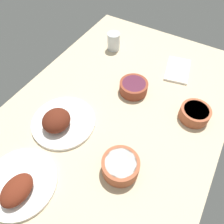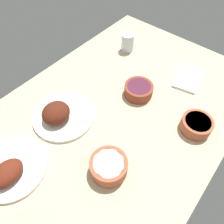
{
  "view_description": "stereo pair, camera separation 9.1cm",
  "coord_description": "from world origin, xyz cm",
  "px_view_note": "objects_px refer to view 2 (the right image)",
  "views": [
    {
      "loc": [
        47.17,
        27.57,
        78.42
      ],
      "look_at": [
        0.0,
        0.0,
        6.0
      ],
      "focal_mm": 34.19,
      "sensor_mm": 36.0,
      "label": 1
    },
    {
      "loc": [
        41.97,
        34.99,
        78.42
      ],
      "look_at": [
        0.0,
        0.0,
        6.0
      ],
      "focal_mm": 34.19,
      "sensor_mm": 36.0,
      "label": 2
    }
  ],
  "objects_px": {
    "bowl_onions": "(139,90)",
    "folded_napkin": "(188,78)",
    "bowl_cream": "(109,166)",
    "water_tumbler": "(128,42)",
    "plate_far_side": "(60,114)",
    "bowl_potatoes": "(196,124)",
    "plate_near_viewer": "(10,169)"
  },
  "relations": [
    {
      "from": "bowl_cream",
      "to": "bowl_potatoes",
      "type": "bearing_deg",
      "value": 156.8
    },
    {
      "from": "plate_near_viewer",
      "to": "bowl_cream",
      "type": "distance_m",
      "value": 0.35
    },
    {
      "from": "water_tumbler",
      "to": "plate_near_viewer",
      "type": "bearing_deg",
      "value": 7.62
    },
    {
      "from": "water_tumbler",
      "to": "folded_napkin",
      "type": "distance_m",
      "value": 0.38
    },
    {
      "from": "plate_far_side",
      "to": "bowl_onions",
      "type": "relative_size",
      "value": 2.01
    },
    {
      "from": "plate_near_viewer",
      "to": "bowl_potatoes",
      "type": "height_order",
      "value": "plate_near_viewer"
    },
    {
      "from": "plate_near_viewer",
      "to": "bowl_potatoes",
      "type": "distance_m",
      "value": 0.73
    },
    {
      "from": "folded_napkin",
      "to": "plate_far_side",
      "type": "bearing_deg",
      "value": -28.27
    },
    {
      "from": "water_tumbler",
      "to": "folded_napkin",
      "type": "height_order",
      "value": "water_tumbler"
    },
    {
      "from": "bowl_potatoes",
      "to": "water_tumbler",
      "type": "bearing_deg",
      "value": -114.27
    },
    {
      "from": "plate_near_viewer",
      "to": "bowl_onions",
      "type": "relative_size",
      "value": 1.95
    },
    {
      "from": "bowl_potatoes",
      "to": "folded_napkin",
      "type": "xyz_separation_m",
      "value": [
        -0.25,
        -0.16,
        -0.02
      ]
    },
    {
      "from": "bowl_cream",
      "to": "bowl_onions",
      "type": "bearing_deg",
      "value": -159.94
    },
    {
      "from": "plate_far_side",
      "to": "folded_napkin",
      "type": "height_order",
      "value": "plate_far_side"
    },
    {
      "from": "plate_far_side",
      "to": "water_tumbler",
      "type": "height_order",
      "value": "water_tumbler"
    },
    {
      "from": "water_tumbler",
      "to": "folded_napkin",
      "type": "xyz_separation_m",
      "value": [
        -0.01,
        0.37,
        -0.04
      ]
    },
    {
      "from": "plate_far_side",
      "to": "folded_napkin",
      "type": "distance_m",
      "value": 0.64
    },
    {
      "from": "plate_far_side",
      "to": "folded_napkin",
      "type": "xyz_separation_m",
      "value": [
        -0.56,
        0.3,
        -0.02
      ]
    },
    {
      "from": "plate_near_viewer",
      "to": "bowl_potatoes",
      "type": "bearing_deg",
      "value": 144.48
    },
    {
      "from": "bowl_cream",
      "to": "water_tumbler",
      "type": "height_order",
      "value": "water_tumbler"
    },
    {
      "from": "water_tumbler",
      "to": "plate_far_side",
      "type": "bearing_deg",
      "value": 7.29
    },
    {
      "from": "plate_far_side",
      "to": "water_tumbler",
      "type": "distance_m",
      "value": 0.56
    },
    {
      "from": "bowl_onions",
      "to": "folded_napkin",
      "type": "bearing_deg",
      "value": 151.25
    },
    {
      "from": "bowl_onions",
      "to": "folded_napkin",
      "type": "relative_size",
      "value": 0.72
    },
    {
      "from": "plate_near_viewer",
      "to": "plate_far_side",
      "type": "height_order",
      "value": "plate_far_side"
    },
    {
      "from": "plate_near_viewer",
      "to": "bowl_cream",
      "type": "xyz_separation_m",
      "value": [
        -0.23,
        0.27,
        0.01
      ]
    },
    {
      "from": "bowl_potatoes",
      "to": "bowl_cream",
      "type": "bearing_deg",
      "value": -23.2
    },
    {
      "from": "bowl_cream",
      "to": "folded_napkin",
      "type": "height_order",
      "value": "bowl_cream"
    },
    {
      "from": "folded_napkin",
      "to": "plate_near_viewer",
      "type": "bearing_deg",
      "value": -17.44
    },
    {
      "from": "plate_far_side",
      "to": "folded_napkin",
      "type": "bearing_deg",
      "value": 151.73
    },
    {
      "from": "folded_napkin",
      "to": "bowl_cream",
      "type": "bearing_deg",
      "value": 0.27
    },
    {
      "from": "bowl_cream",
      "to": "bowl_onions",
      "type": "distance_m",
      "value": 0.39
    }
  ]
}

